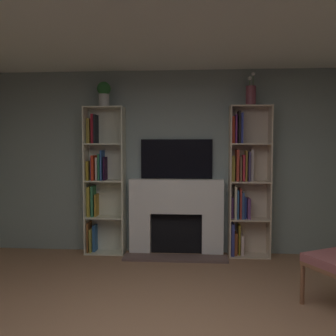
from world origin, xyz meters
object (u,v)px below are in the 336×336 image
(fireplace, at_px, (176,215))
(potted_plant, at_px, (104,93))
(bookshelf_left, at_px, (101,180))
(bookshelf_right, at_px, (244,184))
(tv, at_px, (177,159))
(vase_with_flowers, at_px, (251,95))

(fireplace, bearing_deg, potted_plant, -177.82)
(bookshelf_left, height_order, bookshelf_right, same)
(fireplace, height_order, bookshelf_left, bookshelf_left)
(tv, xyz_separation_m, bookshelf_right, (0.96, -0.08, -0.34))
(bookshelf_left, bearing_deg, bookshelf_right, -0.17)
(fireplace, distance_m, bookshelf_right, 1.07)
(bookshelf_left, bearing_deg, tv, 3.73)
(bookshelf_left, distance_m, bookshelf_right, 2.06)
(tv, relative_size, bookshelf_right, 0.49)
(fireplace, distance_m, bookshelf_left, 1.20)
(bookshelf_left, bearing_deg, potted_plant, -36.99)
(bookshelf_right, height_order, vase_with_flowers, vase_with_flowers)
(potted_plant, distance_m, vase_with_flowers, 2.07)
(fireplace, xyz_separation_m, bookshelf_right, (0.96, 0.00, 0.46))
(bookshelf_right, bearing_deg, potted_plant, -178.79)
(bookshelf_right, xyz_separation_m, potted_plant, (-2.00, -0.04, 1.29))
(tv, bearing_deg, fireplace, -90.00)
(fireplace, xyz_separation_m, vase_with_flowers, (1.03, -0.04, 1.70))
(bookshelf_right, height_order, potted_plant, potted_plant)
(fireplace, relative_size, potted_plant, 4.09)
(fireplace, distance_m, tv, 0.81)
(bookshelf_left, xyz_separation_m, bookshelf_right, (2.06, -0.01, -0.03))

